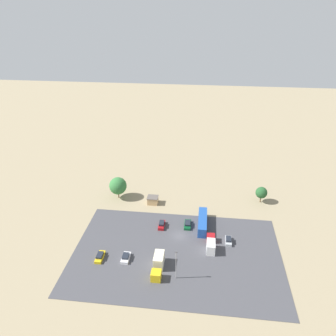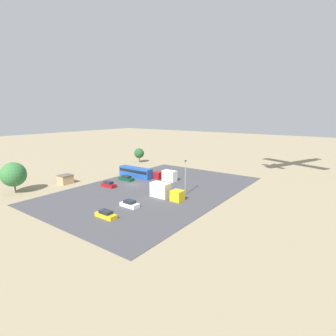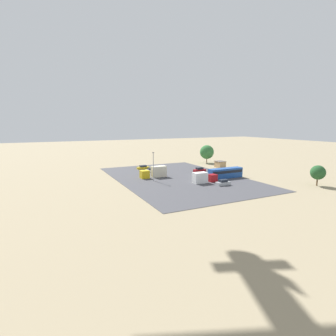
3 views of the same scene
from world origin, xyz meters
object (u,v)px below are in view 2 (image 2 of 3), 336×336
(bus, at_px, (136,172))
(parked_car_4, at_px, (130,204))
(parked_car_2, at_px, (168,174))
(parked_truck_0, at_px, (165,191))
(shed_building, at_px, (65,179))
(parked_truck_1, at_px, (166,176))
(parked_car_0, at_px, (108,185))
(parked_car_1, at_px, (126,178))
(parked_car_3, at_px, (106,215))

(bus, distance_m, parked_car_4, 26.39)
(parked_car_2, distance_m, parked_car_4, 29.59)
(parked_truck_0, bearing_deg, bus, -119.05)
(shed_building, bearing_deg, parked_truck_1, 133.27)
(parked_car_0, bearing_deg, parked_car_1, -171.34)
(bus, height_order, parked_truck_1, bus)
(parked_car_1, relative_size, parked_car_4, 1.13)
(shed_building, relative_size, parked_car_2, 0.91)
(parked_truck_0, bearing_deg, parked_car_3, -7.37)
(bus, height_order, parked_car_0, bus)
(shed_building, relative_size, parked_car_4, 0.88)
(parked_car_0, height_order, parked_car_3, parked_car_0)
(parked_car_1, xyz_separation_m, parked_truck_1, (-7.08, 9.59, 0.83))
(parked_car_0, height_order, parked_truck_0, parked_truck_0)
(parked_car_2, height_order, parked_truck_0, parked_truck_0)
(parked_car_0, distance_m, parked_car_3, 21.66)
(bus, xyz_separation_m, parked_truck_0, (10.92, 19.65, -0.08))
(parked_car_0, bearing_deg, parked_car_4, 63.64)
(shed_building, distance_m, parked_car_2, 30.68)
(parked_car_2, height_order, parked_truck_1, parked_truck_1)
(parked_car_3, bearing_deg, parked_car_4, -175.80)
(shed_building, distance_m, parked_car_4, 28.28)
(parked_truck_0, bearing_deg, parked_car_2, -145.34)
(parked_car_2, xyz_separation_m, parked_truck_1, (5.07, 3.16, 0.76))
(parked_car_3, xyz_separation_m, parked_truck_1, (-29.69, -7.58, 0.83))
(parked_car_2, bearing_deg, shed_building, 144.28)
(shed_building, relative_size, parked_truck_1, 0.49)
(bus, bearing_deg, shed_building, -32.72)
(parked_car_0, height_order, parked_car_4, parked_car_0)
(parked_car_2, bearing_deg, parked_truck_1, -148.04)
(parked_car_0, xyz_separation_m, parked_truck_0, (-1.55, 18.05, 0.93))
(parked_car_1, distance_m, parked_car_3, 28.39)
(parked_car_0, height_order, parked_car_1, parked_car_0)
(parked_car_0, relative_size, parked_car_1, 0.93)
(bus, bearing_deg, parked_car_4, 40.28)
(parked_truck_1, bearing_deg, parked_car_0, 150.89)
(parked_car_1, relative_size, parked_truck_0, 0.56)
(parked_car_0, bearing_deg, bus, -172.65)
(parked_car_3, relative_size, parked_truck_1, 0.61)
(parked_car_0, height_order, parked_car_2, parked_car_0)
(parked_car_0, relative_size, parked_truck_1, 0.59)
(shed_building, xyz_separation_m, parked_car_1, (-12.75, 11.48, -0.62))
(bus, height_order, parked_car_1, bus)
(shed_building, distance_m, parked_truck_1, 28.94)
(parked_car_4, height_order, parked_truck_0, parked_truck_0)
(parked_car_4, relative_size, parked_truck_1, 0.56)
(parked_car_2, distance_m, parked_truck_1, 6.02)
(shed_building, bearing_deg, bus, 147.28)
(shed_building, xyz_separation_m, parked_car_4, (2.86, 28.13, -0.62))
(shed_building, bearing_deg, parked_car_2, 144.28)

